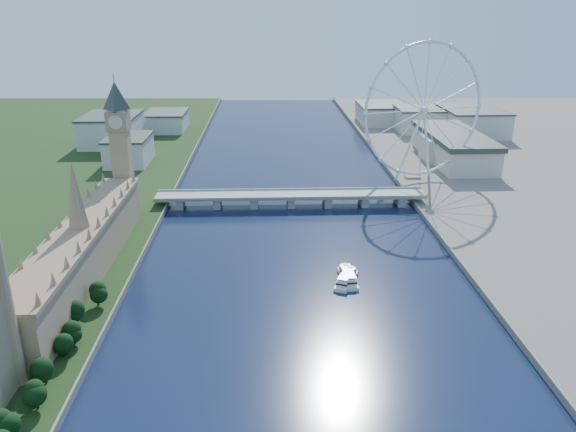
{
  "coord_description": "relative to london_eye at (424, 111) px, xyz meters",
  "views": [
    {
      "loc": [
        -19.05,
        -136.16,
        151.05
      ],
      "look_at": [
        -5.81,
        210.0,
        23.56
      ],
      "focal_mm": 35.0,
      "sensor_mm": 36.0,
      "label": 1
    }
  ],
  "objects": [
    {
      "name": "tour_boat_near",
      "position": [
        -92.12,
        -193.58,
        -67.52
      ],
      "size": [
        9.95,
        31.5,
        6.87
      ],
      "primitive_type": null,
      "rotation": [
        0.0,
        0.0,
        0.06
      ],
      "color": "beige",
      "rests_on": "ground"
    },
    {
      "name": "london_eye",
      "position": [
        0.0,
        0.0,
        0.0
      ],
      "size": [
        113.6,
        39.12,
        124.3
      ],
      "color": "silver",
      "rests_on": "ground"
    },
    {
      "name": "tour_boat_far",
      "position": [
        -93.4,
        -196.1,
        -67.52
      ],
      "size": [
        19.38,
        31.04,
        6.74
      ],
      "primitive_type": null,
      "rotation": [
        0.0,
        0.0,
        -0.41
      ],
      "color": "silver",
      "rests_on": "ground"
    },
    {
      "name": "westminster_bridge",
      "position": [
        -119.98,
        -55.08,
        -60.89
      ],
      "size": [
        220.0,
        22.0,
        9.5
      ],
      "color": "gray",
      "rests_on": "ground"
    },
    {
      "name": "county_hall",
      "position": [
        55.02,
        74.92,
        -67.52
      ],
      "size": [
        54.0,
        144.0,
        35.0
      ],
      "primitive_type": null,
      "color": "beige",
      "rests_on": "ground"
    },
    {
      "name": "big_ben",
      "position": [
        -247.98,
        -77.08,
        -0.95
      ],
      "size": [
        20.02,
        20.02,
        110.0
      ],
      "color": "tan",
      "rests_on": "ground"
    },
    {
      "name": "tree_row",
      "position": [
        -232.98,
        -305.08,
        -57.96
      ],
      "size": [
        8.67,
        168.67,
        21.77
      ],
      "color": "black",
      "rests_on": "ground"
    },
    {
      "name": "city_skyline",
      "position": [
        -80.75,
        205.0,
        -50.56
      ],
      "size": [
        505.0,
        280.0,
        32.0
      ],
      "color": "beige",
      "rests_on": "ground"
    },
    {
      "name": "parliament_range",
      "position": [
        -247.98,
        -185.08,
        -49.04
      ],
      "size": [
        24.0,
        200.0,
        70.0
      ],
      "color": "tan",
      "rests_on": "ground"
    }
  ]
}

